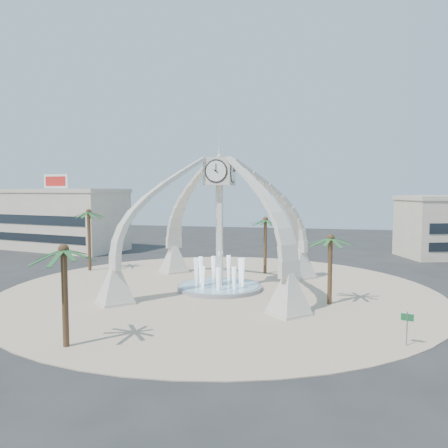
% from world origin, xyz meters
% --- Properties ---
extents(ground, '(140.00, 140.00, 0.00)m').
position_xyz_m(ground, '(0.00, 0.00, 0.00)').
color(ground, '#282828').
rests_on(ground, ground).
extents(plaza, '(40.00, 40.00, 0.06)m').
position_xyz_m(plaza, '(0.00, 0.00, 0.03)').
color(plaza, tan).
rests_on(plaza, ground).
extents(clock_tower, '(17.94, 17.94, 16.30)m').
position_xyz_m(clock_tower, '(-0.00, -0.00, 6.49)').
color(clock_tower, beige).
rests_on(clock_tower, ground).
extents(fountain, '(8.00, 8.00, 3.62)m').
position_xyz_m(fountain, '(0.00, 0.00, 0.29)').
color(fountain, '#9C9C9F').
rests_on(fountain, ground).
extents(building_nw, '(23.75, 13.73, 11.90)m').
position_xyz_m(building_nw, '(-32.00, 22.00, 4.83)').
color(building_nw, beige).
rests_on(building_nw, ground).
extents(palm_east, '(5.09, 5.09, 6.22)m').
position_xyz_m(palm_east, '(10.05, -3.19, 5.41)').
color(palm_east, brown).
rests_on(palm_east, ground).
extents(palm_west, '(4.42, 4.42, 7.63)m').
position_xyz_m(palm_west, '(-17.00, 5.92, 6.77)').
color(palm_west, brown).
rests_on(palm_west, ground).
extents(palm_north, '(4.78, 4.78, 6.83)m').
position_xyz_m(palm_north, '(3.10, 8.72, 6.01)').
color(palm_north, brown).
rests_on(palm_north, ground).
extents(palm_south, '(4.13, 4.13, 6.61)m').
position_xyz_m(palm_south, '(-5.24, -16.86, 5.78)').
color(palm_south, brown).
rests_on(palm_south, ground).
extents(street_sign, '(0.76, 0.22, 2.13)m').
position_xyz_m(street_sign, '(14.49, -12.08, 1.52)').
color(street_sign, slate).
rests_on(street_sign, ground).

